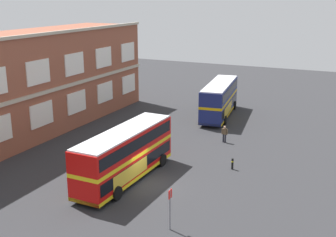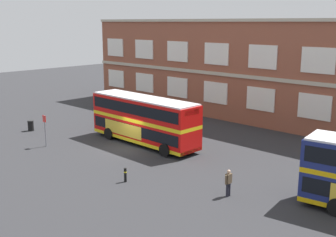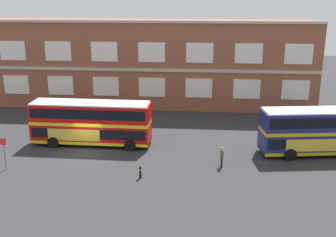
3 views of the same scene
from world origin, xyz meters
name	(u,v)px [view 1 (image 1 of 3)]	position (x,y,z in m)	size (l,w,h in m)	color
ground_plane	(127,180)	(0.00, 2.00, 0.00)	(120.00, 120.00, 0.00)	#2B2B2D
double_decker_near	(125,154)	(-0.02, 2.09, 2.15)	(11.04, 3.00, 4.07)	red
double_decker_middle	(219,99)	(20.89, 1.47, 2.15)	(11.25, 4.09, 4.07)	navy
waiting_passenger	(225,133)	(11.93, -2.12, 0.93)	(0.25, 0.63, 1.70)	black
bus_stand_flag	(170,206)	(-5.41, -4.25, 1.64)	(0.44, 0.10, 2.70)	slate
safety_bollard_west	(232,164)	(5.62, -4.88, 0.49)	(0.19, 0.19, 0.95)	black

